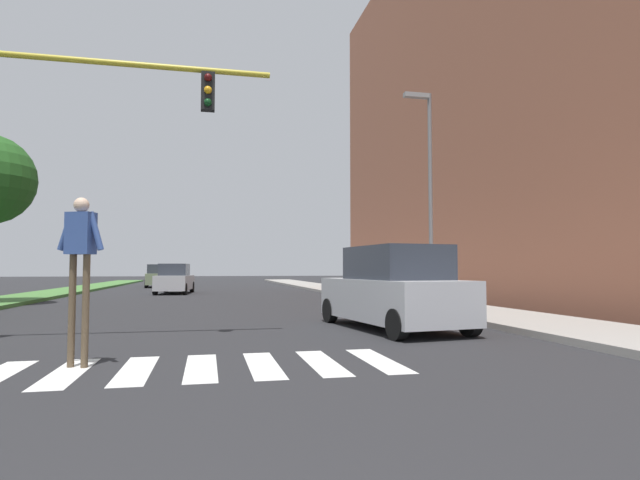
# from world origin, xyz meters

# --- Properties ---
(ground_plane) EXTENTS (140.00, 140.00, 0.00)m
(ground_plane) POSITION_xyz_m (0.00, 30.00, 0.00)
(ground_plane) COLOR #262628
(crosswalk) EXTENTS (6.75, 2.20, 0.01)m
(crosswalk) POSITION_xyz_m (0.00, 6.86, 0.00)
(crosswalk) COLOR silver
(crosswalk) RESTS_ON ground_plane
(median_strip) EXTENTS (2.66, 64.00, 0.15)m
(median_strip) POSITION_xyz_m (-7.80, 28.00, 0.07)
(median_strip) COLOR #477A38
(median_strip) RESTS_ON ground_plane
(apartment_block_right) EXTENTS (14.86, 30.52, 19.97)m
(apartment_block_right) POSITION_xyz_m (18.73, 22.00, 9.98)
(apartment_block_right) COLOR #A36047
(apartment_block_right) RESTS_ON ground_plane
(sidewalk_right) EXTENTS (3.00, 64.00, 0.15)m
(sidewalk_right) POSITION_xyz_m (8.66, 28.00, 0.07)
(sidewalk_right) COLOR #9E9991
(sidewalk_right) RESTS_ON ground_plane
(street_lamp_right) EXTENTS (1.02, 0.24, 7.50)m
(street_lamp_right) POSITION_xyz_m (8.07, 15.78, 4.59)
(street_lamp_right) COLOR slate
(street_lamp_right) RESTS_ON sidewalk_right
(pedestrian_performer) EXTENTS (0.72, 0.37, 2.49)m
(pedestrian_performer) POSITION_xyz_m (-1.31, 7.24, 1.66)
(pedestrian_performer) COLOR brown
(pedestrian_performer) RESTS_ON ground_plane
(suv_crossing) EXTENTS (2.53, 4.82, 1.97)m
(suv_crossing) POSITION_xyz_m (4.87, 10.77, 0.93)
(suv_crossing) COLOR #B7B7BC
(suv_crossing) RESTS_ON ground_plane
(sedan_midblock) EXTENTS (2.12, 4.50, 1.72)m
(sedan_midblock) POSITION_xyz_m (-1.30, 29.91, 0.79)
(sedan_midblock) COLOR #B7B7BC
(sedan_midblock) RESTS_ON ground_plane
(sedan_distant) EXTENTS (2.18, 4.59, 1.76)m
(sedan_distant) POSITION_xyz_m (-3.22, 40.80, 0.81)
(sedan_distant) COLOR gray
(sedan_distant) RESTS_ON ground_plane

